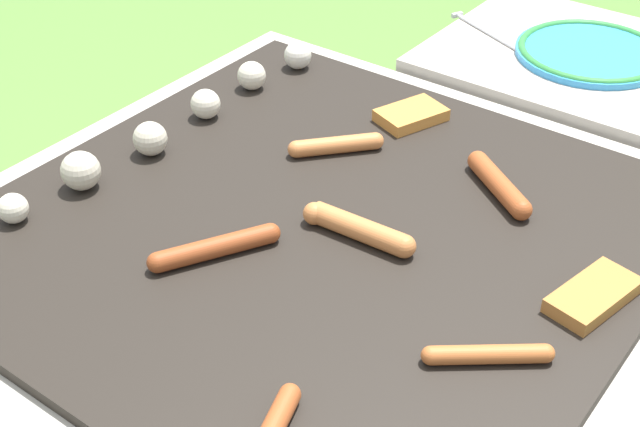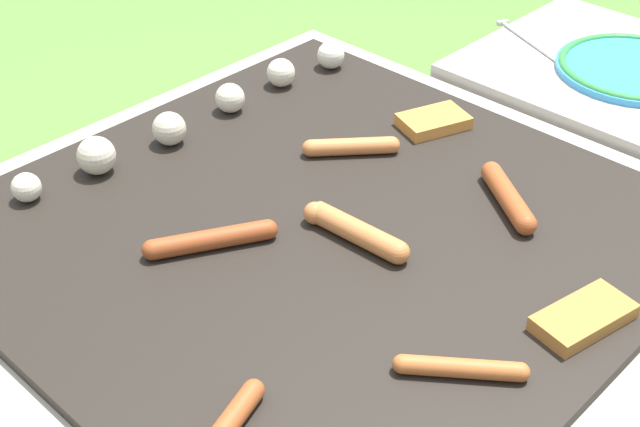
# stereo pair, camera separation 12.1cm
# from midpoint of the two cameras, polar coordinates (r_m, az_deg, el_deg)

# --- Properties ---
(ground_plane) EXTENTS (14.00, 14.00, 0.00)m
(ground_plane) POSITION_cam_midpoint_polar(r_m,az_deg,el_deg) (1.50, -2.38, -13.32)
(ground_plane) COLOR #567F38
(grill) EXTENTS (0.98, 0.98, 0.40)m
(grill) POSITION_cam_midpoint_polar(r_m,az_deg,el_deg) (1.35, -2.58, -7.78)
(grill) COLOR #B2AA9E
(grill) RESTS_ON ground_plane
(side_ledge) EXTENTS (0.46, 0.53, 0.40)m
(side_ledge) POSITION_cam_midpoint_polar(r_m,az_deg,el_deg) (1.84, 13.53, 4.21)
(side_ledge) COLOR #B2AA9E
(side_ledge) RESTS_ON ground_plane
(sausage_front_center) EXTENTS (0.11, 0.14, 0.03)m
(sausage_front_center) POSITION_cam_midpoint_polar(r_m,az_deg,el_deg) (1.29, 8.76, 1.76)
(sausage_front_center) COLOR #A34C23
(sausage_front_center) RESTS_ON grill
(sausage_mid_left) EXTENTS (0.04, 0.17, 0.03)m
(sausage_mid_left) POSITION_cam_midpoint_polar(r_m,az_deg,el_deg) (1.19, -0.39, -1.08)
(sausage_mid_left) COLOR #C6753D
(sausage_mid_left) RESTS_ON grill
(sausage_front_right) EXTENTS (0.16, 0.10, 0.03)m
(sausage_front_right) POSITION_cam_midpoint_polar(r_m,az_deg,el_deg) (1.18, -9.68, -2.27)
(sausage_front_right) COLOR #93421E
(sausage_front_right) RESTS_ON grill
(sausage_back_left) EXTENTS (0.10, 0.12, 0.02)m
(sausage_back_left) POSITION_cam_midpoint_polar(r_m,az_deg,el_deg) (1.02, 7.36, -9.08)
(sausage_back_left) COLOR #B7602D
(sausage_back_left) RESTS_ON grill
(sausage_mid_right) EXTENTS (0.12, 0.11, 0.03)m
(sausage_mid_right) POSITION_cam_midpoint_polar(r_m,az_deg,el_deg) (1.37, -1.49, 4.32)
(sausage_mid_right) COLOR #C6753D
(sausage_mid_right) RESTS_ON grill
(bread_slice_left) EXTENTS (0.12, 0.10, 0.02)m
(bread_slice_left) POSITION_cam_midpoint_polar(r_m,az_deg,el_deg) (1.46, 3.49, 6.24)
(bread_slice_left) COLOR #D18438
(bread_slice_left) RESTS_ON grill
(bread_slice_center) EXTENTS (0.14, 0.09, 0.02)m
(bread_slice_center) POSITION_cam_midpoint_polar(r_m,az_deg,el_deg) (1.13, 14.20, -5.23)
(bread_slice_center) COLOR #B27033
(bread_slice_center) RESTS_ON grill
(mushroom_row) EXTENTS (0.78, 0.07, 0.06)m
(mushroom_row) POSITION_cam_midpoint_polar(r_m,az_deg,el_deg) (1.42, -12.74, 5.16)
(mushroom_row) COLOR beige
(mushroom_row) RESTS_ON grill
(plate_colorful) EXTENTS (0.28, 0.28, 0.02)m
(plate_colorful) POSITION_cam_midpoint_polar(r_m,az_deg,el_deg) (1.74, 15.05, 9.91)
(plate_colorful) COLOR #338CCC
(plate_colorful) RESTS_ON side_ledge
(fork_utensil) EXTENTS (0.09, 0.19, 0.01)m
(fork_utensil) POSITION_cam_midpoint_polar(r_m,az_deg,el_deg) (1.80, 8.42, 11.53)
(fork_utensil) COLOR silver
(fork_utensil) RESTS_ON side_ledge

